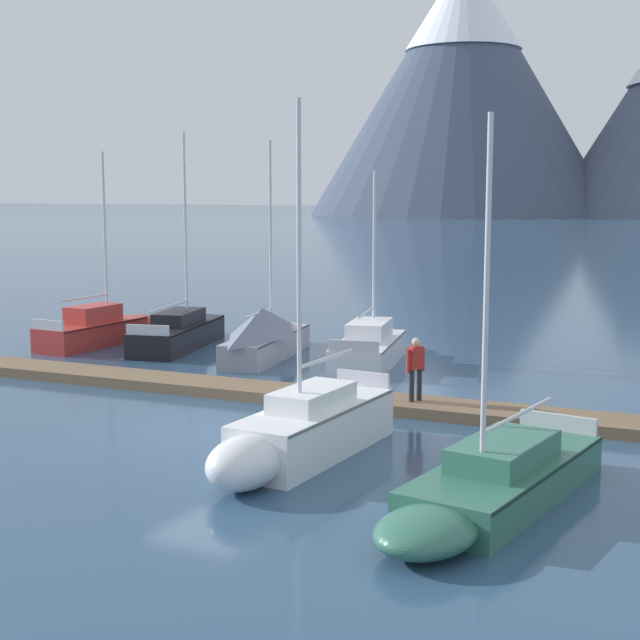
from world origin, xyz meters
name	(u,v)px	position (x,y,z in m)	size (l,w,h in m)	color
ground_plane	(211,432)	(0.00, 0.00, 0.00)	(700.00, 700.00, 0.00)	#2D4C6B
mountain_west_summit	(462,83)	(-60.82, 212.36, 33.22)	(77.12, 77.12, 64.45)	#424C60
dock	(289,394)	(0.00, 4.00, 0.14)	(24.50, 2.63, 0.30)	brown
sailboat_nearest_berth	(102,328)	(-10.92, 9.32, 0.60)	(1.79, 6.05, 7.28)	#B2332D
sailboat_second_berth	(182,331)	(-7.90, 10.30, 0.57)	(3.11, 6.92, 8.02)	black
sailboat_mid_dock_port	(267,333)	(-3.73, 9.41, 0.88)	(2.50, 6.77, 7.55)	#93939E
sailboat_mid_dock_starboard	(372,346)	(-0.17, 10.36, 0.57)	(2.95, 6.60, 6.49)	silver
sailboat_far_berth	(302,431)	(3.07, -1.17, 0.66)	(1.80, 6.32, 7.68)	white
sailboat_outer_slip	(493,483)	(7.58, -2.28, 0.48)	(2.72, 7.28, 7.11)	#336B56
person_on_dock	(416,365)	(3.71, 4.13, 1.26)	(0.38, 0.52, 1.69)	#232328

